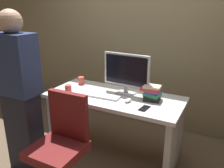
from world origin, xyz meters
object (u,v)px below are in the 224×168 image
at_px(office_chair, 61,150).
at_px(cup_by_monitor, 81,81).
at_px(cell_phone, 144,108).
at_px(desk, 114,113).
at_px(person_at_desk, 20,94).
at_px(mouse, 128,100).
at_px(book_stack, 152,93).
at_px(monitor, 126,72).
at_px(keyboard, 101,96).
at_px(cup_near_keyboard, 68,90).

relative_size(office_chair, cup_by_monitor, 10.10).
bearing_deg(cell_phone, office_chair, -128.65).
relative_size(desk, person_at_desk, 0.92).
distance_m(mouse, book_stack, 0.26).
bearing_deg(book_stack, monitor, 173.22).
height_order(monitor, book_stack, monitor).
bearing_deg(cell_phone, book_stack, 97.92).
relative_size(office_chair, monitor, 1.74).
height_order(keyboard, book_stack, book_stack).
bearing_deg(cell_phone, desk, 163.16).
height_order(mouse, cell_phone, mouse).
bearing_deg(book_stack, cell_phone, -87.66).
bearing_deg(mouse, cup_near_keyboard, -171.79).
bearing_deg(cell_phone, mouse, 164.47).
distance_m(person_at_desk, keyboard, 0.82).
relative_size(mouse, cell_phone, 0.69).
relative_size(office_chair, keyboard, 2.19).
bearing_deg(book_stack, mouse, -140.28).
height_order(office_chair, mouse, office_chair).
relative_size(keyboard, cell_phone, 2.99).
distance_m(office_chair, monitor, 1.05).
bearing_deg(office_chair, cell_phone, 45.76).
height_order(monitor, cell_phone, monitor).
relative_size(cup_by_monitor, book_stack, 0.44).
xyz_separation_m(monitor, mouse, (0.12, -0.20, -0.24)).
height_order(office_chair, cup_by_monitor, office_chair).
relative_size(desk, keyboard, 3.50).
distance_m(monitor, keyboard, 0.38).
relative_size(keyboard, cup_near_keyboard, 4.13).
distance_m(office_chair, mouse, 0.81).
bearing_deg(office_chair, book_stack, 56.05).
bearing_deg(cell_phone, person_at_desk, -150.32).
xyz_separation_m(person_at_desk, cell_phone, (1.11, 0.50, -0.12)).
bearing_deg(cup_by_monitor, desk, -16.81).
distance_m(person_at_desk, cell_phone, 1.22).
height_order(cup_near_keyboard, cell_phone, cup_near_keyboard).
height_order(office_chair, book_stack, office_chair).
bearing_deg(mouse, keyboard, -179.93).
distance_m(office_chair, person_at_desk, 0.69).
xyz_separation_m(person_at_desk, cup_by_monitor, (0.15, 0.83, -0.07)).
relative_size(cup_near_keyboard, book_stack, 0.49).
xyz_separation_m(desk, mouse, (0.21, -0.09, 0.23)).
xyz_separation_m(keyboard, book_stack, (0.52, 0.16, 0.07)).
distance_m(monitor, cup_by_monitor, 0.68).
distance_m(desk, book_stack, 0.51).
bearing_deg(cup_by_monitor, keyboard, -30.77).
xyz_separation_m(person_at_desk, monitor, (0.79, 0.78, 0.14)).
relative_size(keyboard, cup_by_monitor, 4.62).
bearing_deg(desk, mouse, -23.71).
height_order(keyboard, cup_near_keyboard, cup_near_keyboard).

